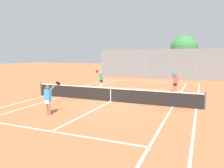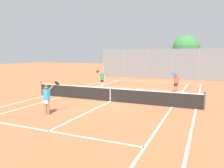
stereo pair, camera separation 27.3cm
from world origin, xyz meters
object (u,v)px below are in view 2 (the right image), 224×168
object	(u,v)px
tennis_net	(110,94)
player_near_side	(47,98)
loose_tennis_ball_0	(167,84)
loose_tennis_ball_2	(155,87)
tree_behind_left	(187,50)
player_far_left	(102,79)
player_far_right	(176,82)

from	to	relation	value
tennis_net	player_near_side	size ratio (longest dim) A/B	6.76
tennis_net	loose_tennis_ball_0	distance (m)	11.15
loose_tennis_ball_2	tree_behind_left	bearing A→B (deg)	81.06
loose_tennis_ball_2	tree_behind_left	world-z (taller)	tree_behind_left
player_near_side	player_far_left	size ratio (longest dim) A/B	1.00
player_far_right	loose_tennis_ball_0	world-z (taller)	player_far_right
player_far_right	loose_tennis_ball_2	size ratio (longest dim) A/B	26.88
player_near_side	tennis_net	bearing A→B (deg)	68.43
tree_behind_left	player_far_left	bearing A→B (deg)	-113.76
player_near_side	loose_tennis_ball_0	world-z (taller)	player_near_side
tennis_net	loose_tennis_ball_2	distance (m)	7.89
player_far_right	tree_behind_left	xyz separation A→B (m)	(-0.42, 14.12, 2.92)
loose_tennis_ball_0	player_far_right	bearing A→B (deg)	-74.43
loose_tennis_ball_2	tree_behind_left	distance (m)	12.38
player_far_right	loose_tennis_ball_0	bearing A→B (deg)	105.57
tennis_net	player_far_left	distance (m)	5.92
player_far_right	tree_behind_left	bearing A→B (deg)	91.72
tennis_net	player_near_side	distance (m)	4.73
tennis_net	tree_behind_left	xyz separation A→B (m)	(3.24, 19.38, 3.34)
player_near_side	loose_tennis_ball_2	world-z (taller)	player_near_side
player_far_right	tree_behind_left	world-z (taller)	tree_behind_left
player_near_side	tree_behind_left	xyz separation A→B (m)	(4.97, 23.77, 2.92)
tennis_net	player_far_right	world-z (taller)	player_far_right
player_far_left	loose_tennis_ball_0	xyz separation A→B (m)	(5.15, 5.91, -0.89)
tennis_net	player_far_left	size ratio (longest dim) A/B	6.76
player_near_side	tree_behind_left	distance (m)	24.46
player_far_left	loose_tennis_ball_0	bearing A→B (deg)	48.93
tennis_net	player_far_right	size ratio (longest dim) A/B	6.76
tennis_net	loose_tennis_ball_0	bearing A→B (deg)	79.27
player_far_right	player_far_left	bearing A→B (deg)	-178.09
tennis_net	player_far_left	xyz separation A→B (m)	(-3.08, 5.04, 0.42)
player_far_right	loose_tennis_ball_2	distance (m)	3.48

